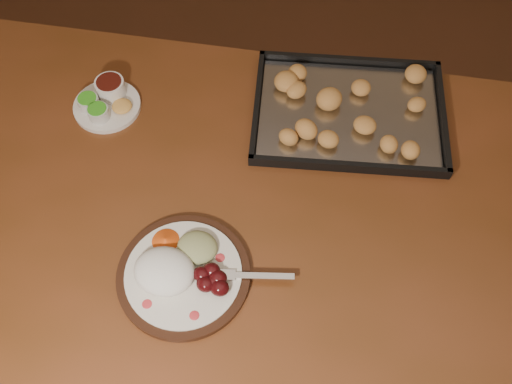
% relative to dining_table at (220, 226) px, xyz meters
% --- Properties ---
extents(ground, '(4.00, 4.00, 0.00)m').
position_rel_dining_table_xyz_m(ground, '(0.28, -0.11, -0.65)').
color(ground, '#552D1D').
rests_on(ground, ground).
extents(dining_table, '(1.59, 1.06, 0.75)m').
position_rel_dining_table_xyz_m(dining_table, '(0.00, 0.00, 0.00)').
color(dining_table, brown).
rests_on(dining_table, ground).
extents(dinner_plate, '(0.34, 0.26, 0.06)m').
position_rel_dining_table_xyz_m(dinner_plate, '(-0.02, -0.17, 0.12)').
color(dinner_plate, black).
rests_on(dinner_plate, dining_table).
extents(condiment_saucer, '(0.15, 0.15, 0.05)m').
position_rel_dining_table_xyz_m(condiment_saucer, '(-0.33, 0.18, 0.12)').
color(condiment_saucer, silver).
rests_on(condiment_saucer, dining_table).
extents(baking_tray, '(0.49, 0.40, 0.05)m').
position_rel_dining_table_xyz_m(baking_tray, '(0.22, 0.31, 0.11)').
color(baking_tray, black).
rests_on(baking_tray, dining_table).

